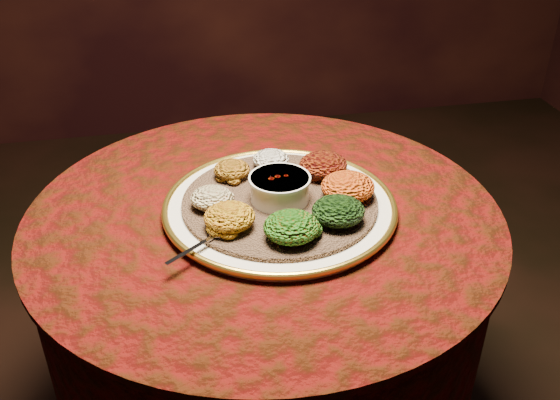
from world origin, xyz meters
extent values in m
cylinder|color=black|center=(0.00, 0.00, 0.34)|extent=(0.12, 0.12, 0.68)
cylinder|color=black|center=(0.00, 0.00, 0.70)|extent=(0.80, 0.80, 0.04)
cylinder|color=#420705|center=(0.00, 0.00, 0.56)|extent=(0.93, 0.93, 0.34)
cylinder|color=#420705|center=(0.00, 0.00, 0.73)|extent=(0.96, 0.96, 0.01)
cylinder|color=silver|center=(0.03, -0.01, 0.74)|extent=(0.58, 0.58, 0.02)
torus|color=gold|center=(0.03, -0.01, 0.75)|extent=(0.47, 0.47, 0.01)
cylinder|color=brown|center=(0.03, -0.01, 0.76)|extent=(0.46, 0.46, 0.01)
cylinder|color=white|center=(0.03, -0.01, 0.79)|extent=(0.12, 0.12, 0.05)
cylinder|color=white|center=(0.03, -0.01, 0.81)|extent=(0.12, 0.12, 0.01)
cylinder|color=#641A05|center=(0.03, -0.01, 0.80)|extent=(0.10, 0.10, 0.01)
ellipsoid|color=silver|center=(-0.10, -0.11, 0.77)|extent=(0.04, 0.03, 0.01)
cube|color=silver|center=(-0.16, -0.15, 0.77)|extent=(0.09, 0.07, 0.00)
ellipsoid|color=silver|center=(0.04, 0.12, 0.78)|extent=(0.08, 0.08, 0.04)
ellipsoid|color=black|center=(0.14, 0.07, 0.79)|extent=(0.10, 0.10, 0.05)
ellipsoid|color=orange|center=(0.16, -0.03, 0.79)|extent=(0.11, 0.10, 0.05)
ellipsoid|color=black|center=(0.12, -0.11, 0.79)|extent=(0.10, 0.10, 0.05)
ellipsoid|color=#993309|center=(0.02, -0.14, 0.79)|extent=(0.10, 0.10, 0.05)
ellipsoid|color=#BE8710|center=(-0.08, -0.09, 0.78)|extent=(0.10, 0.09, 0.05)
ellipsoid|color=maroon|center=(-0.10, -0.01, 0.78)|extent=(0.08, 0.08, 0.04)
ellipsoid|color=#905311|center=(-0.05, 0.10, 0.78)|extent=(0.08, 0.07, 0.04)
camera|label=1|loc=(-0.18, -1.04, 1.42)|focal=40.00mm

